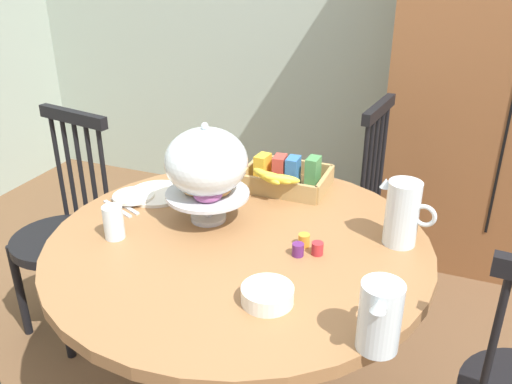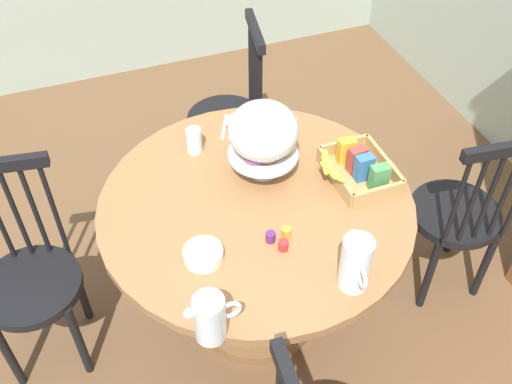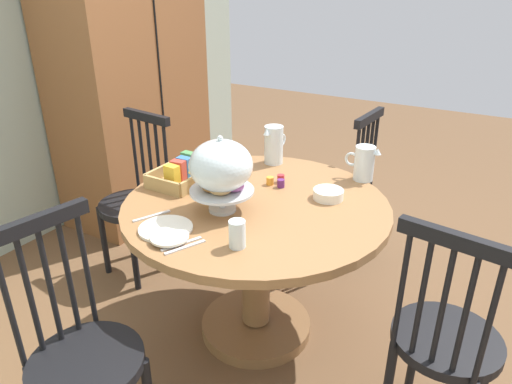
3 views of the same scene
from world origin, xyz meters
TOP-DOWN VIEW (x-y plane):
  - ground_plane at (0.00, 0.00)m, footprint 10.00×10.00m
  - dining_table at (-0.15, -0.01)m, footprint 1.22×1.22m
  - windsor_chair_by_cabinet at (-0.02, 0.89)m, footprint 0.40×0.40m
  - windsor_chair_facing_door at (-1.04, 0.18)m, footprint 0.41×0.41m
  - windsor_chair_far_side at (-0.31, -0.90)m, footprint 0.40×0.40m
  - pastry_stand_with_dome at (-0.29, 0.08)m, footprint 0.28×0.28m
  - orange_juice_pitcher at (0.35, -0.34)m, footprint 0.10×0.18m
  - milk_pitcher at (0.33, 0.16)m, footprint 0.19×0.10m
  - cereal_basket at (-0.14, 0.41)m, footprint 0.32×0.30m
  - china_plate_large at (-0.56, 0.18)m, footprint 0.22×0.22m
  - china_plate_small at (-0.61, 0.11)m, footprint 0.15×0.15m
  - cereal_bowl at (0.05, -0.28)m, footprint 0.14×0.14m
  - drinking_glass at (-0.52, -0.14)m, footprint 0.06×0.06m
  - jam_jar_strawberry at (0.11, 0.00)m, footprint 0.04×0.04m
  - jam_jar_apricot at (0.06, 0.03)m, footprint 0.04×0.04m
  - jam_jar_grape at (0.06, -0.03)m, footprint 0.04×0.04m
  - table_knife at (-0.61, 0.05)m, footprint 0.16×0.08m
  - dinner_fork at (-0.63, 0.02)m, footprint 0.16×0.08m
  - soup_spoon at (-0.50, 0.31)m, footprint 0.16×0.08m

SIDE VIEW (x-z plane):
  - ground_plane at x=0.00m, z-range 0.00..0.00m
  - windsor_chair_by_cabinet at x=-0.02m, z-range -0.03..0.94m
  - windsor_chair_facing_door at x=-1.04m, z-range -0.03..0.94m
  - windsor_chair_far_side at x=-0.31m, z-range -0.03..0.94m
  - dining_table at x=-0.15m, z-range 0.16..0.90m
  - table_knife at x=-0.61m, z-range 0.74..0.75m
  - dinner_fork at x=-0.63m, z-range 0.74..0.75m
  - soup_spoon at x=-0.50m, z-range 0.74..0.75m
  - china_plate_large at x=-0.56m, z-range 0.74..0.75m
  - china_plate_small at x=-0.61m, z-range 0.75..0.76m
  - jam_jar_strawberry at x=0.11m, z-range 0.74..0.78m
  - jam_jar_apricot at x=0.06m, z-range 0.74..0.78m
  - jam_jar_grape at x=0.06m, z-range 0.74..0.78m
  - cereal_bowl at x=0.05m, z-range 0.74..0.78m
  - cereal_basket at x=-0.14m, z-range 0.73..0.85m
  - drinking_glass at x=-0.52m, z-range 0.74..0.85m
  - orange_juice_pitcher at x=0.35m, z-range 0.73..0.91m
  - milk_pitcher at x=0.33m, z-range 0.73..0.94m
  - pastry_stand_with_dome at x=-0.29m, z-range 0.76..1.11m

